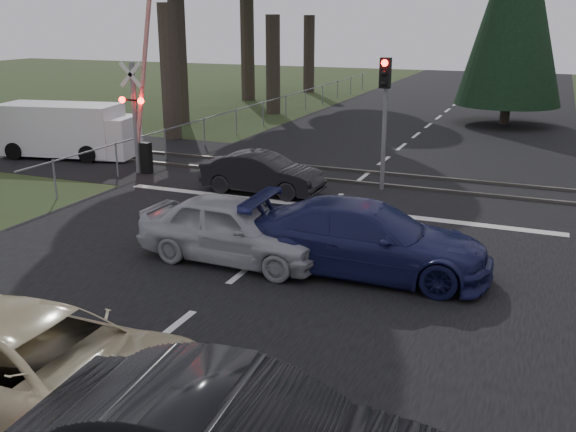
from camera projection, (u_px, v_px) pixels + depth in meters
The scene contains 15 objects.
ground at pixel (170, 330), 11.22m from camera, with size 120.00×120.00×0.00m, color #2F3C1B.
road at pixel (344, 192), 20.04m from camera, with size 14.00×100.00×0.01m, color black.
rail_corridor at pixel (362, 178), 21.81m from camera, with size 120.00×8.00×0.01m, color black.
stop_line at pixel (325, 207), 18.45m from camera, with size 13.00×0.35×0.00m, color silver.
rail_near at pixel (355, 182), 21.09m from camera, with size 120.00×0.12×0.10m, color #59544C.
rail_far at pixel (368, 172), 22.50m from camera, with size 120.00×0.12×0.10m, color #59544C.
crossing_signal at pixel (140, 115), 21.90m from camera, with size 1.62×0.38×6.96m.
traffic_signal_center at pixel (385, 101), 19.44m from camera, with size 0.32×0.48×4.10m.
conifer_tree at pixel (516, 1), 31.11m from camera, with size 5.20×5.20×11.00m.
fence_left at pixel (275, 121), 33.92m from camera, with size 0.10×36.00×1.20m, color slate, non-canonical shape.
cream_coupe at pixel (44, 367), 8.65m from camera, with size 2.38×5.17×1.44m, color beige.
silver_car at pixel (234, 229), 14.23m from camera, with size 1.75×4.34×1.48m, color #ABACB3.
blue_sedan at pixel (367, 239), 13.57m from camera, with size 2.12×5.22×1.52m, color #191C4B.
dark_car_far at pixel (262, 174), 19.79m from camera, with size 1.32×3.80×1.25m, color black.
white_van at pixel (71, 131), 24.86m from camera, with size 5.52×2.86×2.05m.
Camera 1 is at (5.78, -8.56, 5.24)m, focal length 40.00 mm.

